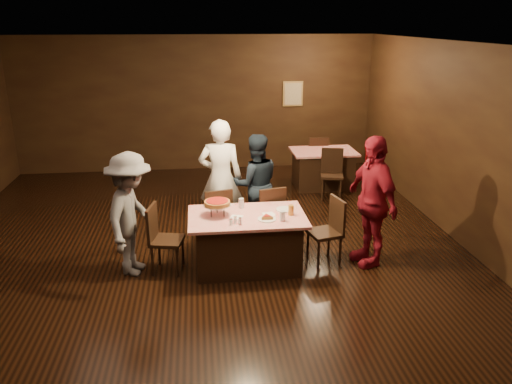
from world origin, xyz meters
TOP-DOWN VIEW (x-y plane):
  - room at (0.00, 0.01)m, footprint 10.00×10.04m
  - main_table at (0.64, -0.00)m, footprint 1.60×1.00m
  - back_table at (2.55, 3.35)m, footprint 1.30×0.90m
  - chair_far_left at (0.24, 0.75)m, footprint 0.51×0.51m
  - chair_far_right at (1.04, 0.75)m, footprint 0.50×0.50m
  - chair_end_left at (-0.46, -0.00)m, footprint 0.50×0.50m
  - chair_end_right at (1.74, -0.00)m, footprint 0.51×0.51m
  - chair_back_near at (2.55, 2.65)m, footprint 0.50×0.50m
  - chair_back_far at (2.55, 3.95)m, footprint 0.43×0.43m
  - diner_white_jacket at (0.34, 1.19)m, footprint 0.73×0.53m
  - diner_navy_hoodie at (0.90, 1.22)m, footprint 0.84×0.67m
  - diner_grey_knit at (-0.91, 0.03)m, footprint 0.87×1.21m
  - diner_red_shirt at (2.37, -0.06)m, footprint 0.68×1.16m
  - pizza_stand at (0.24, 0.05)m, footprint 0.38×0.38m
  - plate_with_slice at (0.89, -0.18)m, footprint 0.25×0.25m
  - plate_empty at (1.19, 0.15)m, footprint 0.25×0.25m
  - glass_front_right at (1.09, -0.25)m, footprint 0.08×0.08m
  - glass_amber at (1.24, -0.05)m, footprint 0.08×0.08m
  - glass_back at (0.59, 0.30)m, footprint 0.08×0.08m
  - condiments at (0.46, -0.29)m, footprint 0.17×0.10m
  - napkin_center at (0.94, -0.00)m, footprint 0.19×0.19m
  - napkin_left at (0.49, -0.05)m, footprint 0.21×0.21m

SIDE VIEW (x-z plane):
  - main_table at x=0.64m, z-range 0.00..0.77m
  - back_table at x=2.55m, z-range 0.00..0.77m
  - chair_far_left at x=0.24m, z-range 0.00..0.95m
  - chair_far_right at x=1.04m, z-range 0.00..0.95m
  - chair_end_left at x=-0.46m, z-range 0.00..0.95m
  - chair_end_right at x=1.74m, z-range 0.00..0.95m
  - chair_back_near at x=2.55m, z-range 0.00..0.95m
  - chair_back_far at x=2.55m, z-range 0.00..0.95m
  - napkin_center at x=0.94m, z-range 0.77..0.78m
  - napkin_left at x=0.49m, z-range 0.77..0.78m
  - plate_empty at x=1.19m, z-range 0.77..0.78m
  - plate_with_slice at x=0.89m, z-range 0.76..0.83m
  - diner_navy_hoodie at x=0.90m, z-range 0.00..1.63m
  - condiments at x=0.46m, z-range 0.77..0.87m
  - glass_front_right at x=1.09m, z-range 0.77..0.91m
  - glass_amber at x=1.24m, z-range 0.77..0.91m
  - glass_back at x=0.59m, z-range 0.77..0.91m
  - diner_grey_knit at x=-0.91m, z-range 0.00..1.69m
  - diner_red_shirt at x=2.37m, z-range 0.00..1.86m
  - diner_white_jacket at x=0.34m, z-range 0.00..1.88m
  - pizza_stand at x=0.24m, z-range 0.84..1.06m
  - room at x=0.00m, z-range 0.63..3.65m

